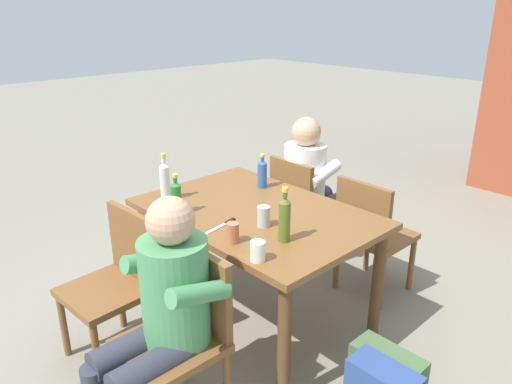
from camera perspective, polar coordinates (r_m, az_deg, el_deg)
ground_plane at (r=3.34m, az=-0.00°, el=-14.49°), size 24.00×24.00×0.00m
dining_table at (r=3.00m, az=-0.00°, el=-3.92°), size 1.43×0.98×0.78m
chair_near_right at (r=2.45m, az=-8.51°, el=-15.59°), size 0.45×0.45×0.87m
chair_far_left at (r=3.80m, az=5.28°, el=-1.54°), size 0.45×0.45×0.87m
chair_near_left at (r=2.93m, az=-15.99°, el=-9.61°), size 0.46×0.46×0.87m
chair_far_right at (r=3.45m, az=13.33°, el=-4.50°), size 0.44×0.44×0.87m
person_in_white_shirt at (r=2.31m, az=-11.03°, el=-13.25°), size 0.47×0.61×1.18m
person_in_plaid_shirt at (r=3.82m, az=6.47°, el=1.20°), size 0.47×0.61×1.18m
bottle_green at (r=2.92m, az=-9.36°, el=-0.56°), size 0.06×0.06×0.25m
bottle_clear at (r=3.13m, az=-10.67°, el=1.39°), size 0.06×0.06×0.31m
bottle_blue at (r=3.30m, az=0.74°, el=2.23°), size 0.06×0.06×0.24m
bottle_olive at (r=2.54m, az=3.37°, el=-3.09°), size 0.06×0.06×0.30m
cup_white at (r=2.38m, az=0.20°, el=-6.96°), size 0.08×0.08×0.10m
cup_terracotta at (r=2.55m, az=-2.74°, el=-4.81°), size 0.07×0.07×0.11m
cup_steel at (r=2.73m, az=0.90°, el=-2.89°), size 0.07×0.07×0.12m
table_knife at (r=2.77m, az=-3.90°, el=-3.87°), size 0.06×0.24×0.01m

